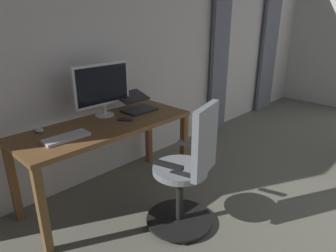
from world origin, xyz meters
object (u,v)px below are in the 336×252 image
Objects in this scene: office_chair at (188,174)px; laptop at (137,105)px; computer_monitor at (102,86)px; cell_phone_face_up at (126,120)px; desk at (106,134)px; computer_mouse at (39,130)px; computer_keyboard at (66,138)px.

office_chair reaches higher than laptop.
computer_monitor is 0.38m from cell_phone_face_up.
desk is 11.11× the size of cell_phone_face_up.
computer_mouse is 0.69× the size of cell_phone_face_up.
computer_monitor is at bearing -110.83° from cell_phone_face_up.
computer_monitor is 0.41m from laptop.
cell_phone_face_up reaches higher than desk.
computer_monitor is at bearing -153.55° from computer_keyboard.
desk is 0.56m from computer_mouse.
cell_phone_face_up is at bearing 163.10° from desk.
office_chair is 1.28m from computer_mouse.
computer_keyboard is (0.60, -0.75, 0.27)m from office_chair.
computer_monitor reaches higher than computer_keyboard.
laptop is 2.36× the size of cell_phone_face_up.
desk is 4.43× the size of computer_keyboard.
laptop is 3.40× the size of computer_mouse.
computer_keyboard is at bearing 10.01° from desk.
laptop reaches higher than computer_keyboard.
computer_keyboard is at bearing -31.79° from cell_phone_face_up.
computer_mouse reaches higher than computer_keyboard.
computer_keyboard is 1.06× the size of laptop.
cell_phone_face_up is at bearing 102.58° from computer_monitor.
cell_phone_face_up is at bearing -178.38° from computer_keyboard.
computer_mouse reaches higher than cell_phone_face_up.
computer_monitor is at bearing 177.90° from computer_mouse.
cell_phone_face_up is at bearing 30.36° from laptop.
computer_monitor is (0.06, -1.02, 0.55)m from office_chair.
office_chair is at bearing 102.74° from desk.
computer_monitor is at bearing 77.69° from office_chair.
laptop is (-0.87, -0.18, 0.04)m from computer_keyboard.
office_chair is (-0.19, 0.82, -0.17)m from desk.
computer_mouse is at bearing -7.39° from laptop.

